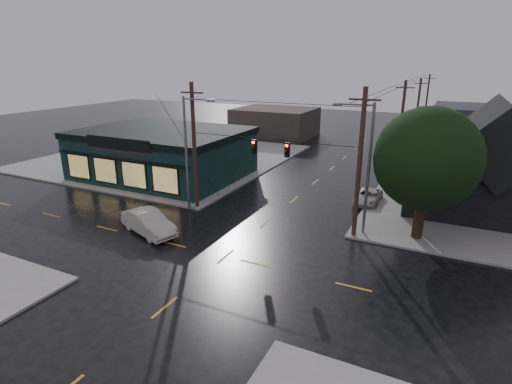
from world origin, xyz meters
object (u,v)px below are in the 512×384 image
at_px(utility_pole_nw, 197,208).
at_px(suv_silver, 368,197).
at_px(sedan_cream, 149,222).
at_px(corner_tree, 427,159).
at_px(utility_pole_ne, 353,237).

height_order(utility_pole_nw, suv_silver, utility_pole_nw).
distance_m(utility_pole_nw, suv_silver, 14.55).
bearing_deg(sedan_cream, corner_tree, -47.43).
bearing_deg(suv_silver, corner_tree, -51.78).
xyz_separation_m(utility_pole_nw, utility_pole_ne, (13.00, 0.00, 0.00)).
distance_m(utility_pole_nw, utility_pole_ne, 13.00).
relative_size(utility_pole_ne, suv_silver, 2.46).
relative_size(utility_pole_ne, sedan_cream, 2.04).
distance_m(utility_pole_ne, sedan_cream, 14.41).
height_order(utility_pole_ne, suv_silver, utility_pole_ne).
relative_size(corner_tree, suv_silver, 2.15).
height_order(utility_pole_ne, sedan_cream, utility_pole_ne).
relative_size(corner_tree, sedan_cream, 1.79).
distance_m(corner_tree, suv_silver, 8.95).
bearing_deg(suv_silver, sedan_cream, -132.76).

